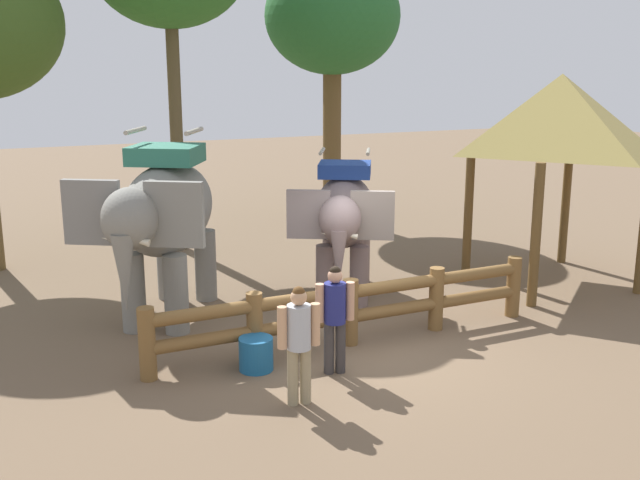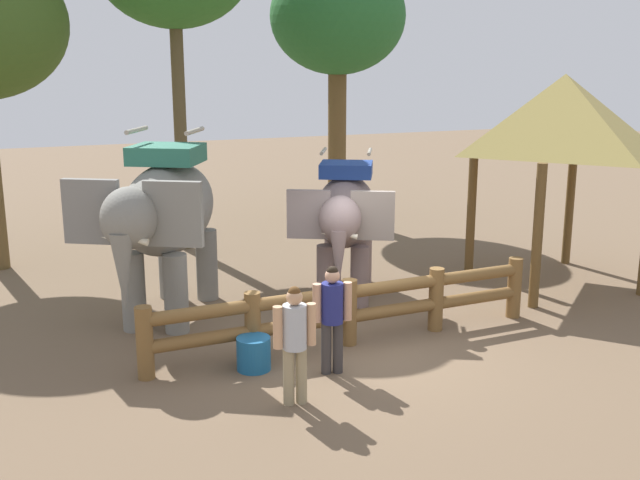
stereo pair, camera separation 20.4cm
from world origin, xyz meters
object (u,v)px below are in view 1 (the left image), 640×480
thatched_shelter (560,116)px  tree_back_center (332,19)px  log_fence (350,307)px  tourist_man_in_blue (299,337)px  elephant_center (344,216)px  tourist_woman_in_black (335,312)px  elephant_near_left (164,215)px  feed_bucket (256,354)px

thatched_shelter → tree_back_center: 7.69m
log_fence → tourist_man_in_blue: (-1.48, -1.65, 0.31)m
tourist_man_in_blue → tree_back_center: tree_back_center is taller
elephant_center → tourist_woman_in_black: size_ratio=2.03×
tourist_man_in_blue → tree_back_center: bearing=64.6°
tourist_woman_in_black → tree_back_center: 11.45m
elephant_near_left → tourist_man_in_blue: bearing=-77.0°
log_fence → elephant_center: elephant_center is taller
elephant_near_left → tourist_man_in_blue: size_ratio=2.37×
log_fence → tourist_woman_in_black: size_ratio=4.16×
elephant_near_left → tree_back_center: bearing=48.1°
elephant_near_left → elephant_center: elephant_near_left is taller
thatched_shelter → feed_bucket: (-6.73, -1.96, -3.05)m
log_fence → tourist_man_in_blue: tourist_man_in_blue is taller
elephant_near_left → tourist_man_in_blue: elephant_near_left is taller
tourist_man_in_blue → thatched_shelter: thatched_shelter is taller
elephant_center → tree_back_center: size_ratio=0.46×
elephant_near_left → feed_bucket: elephant_near_left is taller
elephant_near_left → elephant_center: size_ratio=1.17×
tourist_woman_in_black → thatched_shelter: thatched_shelter is taller
tourist_woman_in_black → log_fence: bearing=54.1°
tourist_woman_in_black → feed_bucket: (-1.00, 0.53, -0.67)m
log_fence → tree_back_center: size_ratio=0.95×
tourist_man_in_blue → feed_bucket: (-0.18, 1.26, -0.68)m
tourist_man_in_blue → thatched_shelter: bearing=26.2°
elephant_near_left → tourist_woman_in_black: (1.72, -3.19, -0.90)m
log_fence → tourist_woman_in_black: tourist_woman_in_black is taller
log_fence → tourist_woman_in_black: bearing=-125.9°
elephant_center → tourist_man_in_blue: (-2.39, -3.94, -0.62)m
elephant_center → thatched_shelter: size_ratio=0.79×
log_fence → elephant_near_left: (-2.39, 2.27, 1.21)m
tree_back_center → elephant_near_left: bearing=-131.9°
feed_bucket → tourist_woman_in_black: bearing=-27.7°
elephant_near_left → tourist_woman_in_black: size_ratio=2.38×
tourist_woman_in_black → tourist_man_in_blue: tourist_man_in_blue is taller
elephant_center → tourist_man_in_blue: size_ratio=2.02×
tourist_man_in_blue → tree_back_center: size_ratio=0.23×
tree_back_center → feed_bucket: 11.70m
elephant_center → log_fence: bearing=-111.7°
feed_bucket → elephant_near_left: bearing=105.1°
elephant_near_left → feed_bucket: size_ratio=7.62×
elephant_near_left → feed_bucket: bearing=-74.9°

